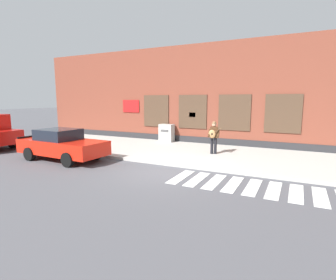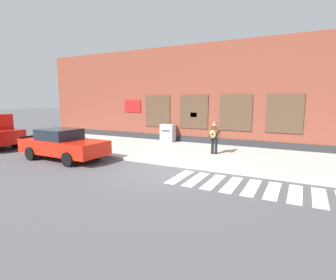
# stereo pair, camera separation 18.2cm
# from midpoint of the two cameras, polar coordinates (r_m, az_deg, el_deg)

# --- Properties ---
(ground_plane) EXTENTS (160.00, 160.00, 0.00)m
(ground_plane) POSITION_cam_midpoint_polar(r_m,az_deg,el_deg) (10.99, -1.55, -6.86)
(ground_plane) COLOR #4C4C51
(sidewalk) EXTENTS (28.00, 5.90, 0.15)m
(sidewalk) POSITION_cam_midpoint_polar(r_m,az_deg,el_deg) (14.40, 5.71, -2.86)
(sidewalk) COLOR #ADAAA3
(sidewalk) RESTS_ON ground
(building_backdrop) EXTENTS (28.00, 4.06, 6.48)m
(building_backdrop) POSITION_cam_midpoint_polar(r_m,az_deg,el_deg) (18.82, 11.32, 9.41)
(building_backdrop) COLOR brown
(building_backdrop) RESTS_ON ground
(crosswalk) EXTENTS (5.78, 1.90, 0.01)m
(crosswalk) POSITION_cam_midpoint_polar(r_m,az_deg,el_deg) (9.51, 17.42, -9.74)
(crosswalk) COLOR silver
(crosswalk) RESTS_ON ground
(red_car) EXTENTS (4.65, 2.08, 1.53)m
(red_car) POSITION_cam_midpoint_polar(r_m,az_deg,el_deg) (13.99, -22.45, -0.93)
(red_car) COLOR red
(red_car) RESTS_ON ground
(busker) EXTENTS (0.76, 0.61, 1.70)m
(busker) POSITION_cam_midpoint_polar(r_m,az_deg,el_deg) (13.82, 9.53, 0.94)
(busker) COLOR black
(busker) RESTS_ON sidewalk
(utility_box) EXTENTS (0.94, 0.63, 1.18)m
(utility_box) POSITION_cam_midpoint_polar(r_m,az_deg,el_deg) (17.78, -0.60, 1.55)
(utility_box) COLOR #ADADA8
(utility_box) RESTS_ON sidewalk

